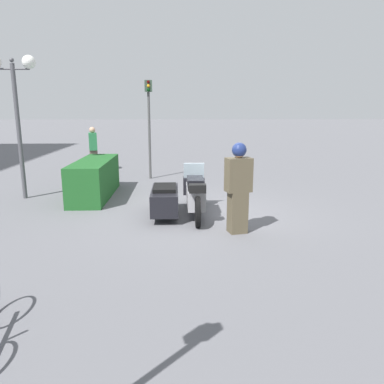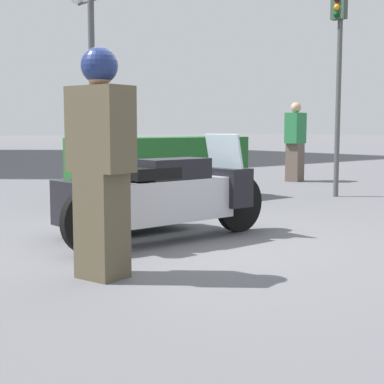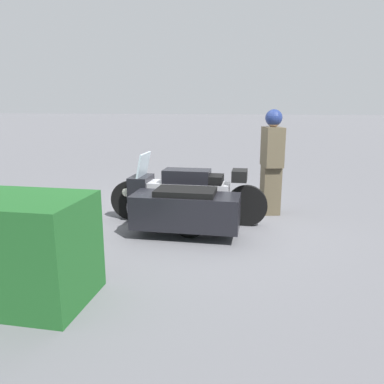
# 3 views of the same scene
# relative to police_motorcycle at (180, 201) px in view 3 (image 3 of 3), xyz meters

# --- Properties ---
(ground_plane) EXTENTS (160.00, 160.00, 0.00)m
(ground_plane) POSITION_rel_police_motorcycle_xyz_m (-0.03, -0.48, -0.47)
(ground_plane) COLOR slate
(police_motorcycle) EXTENTS (2.68, 1.32, 1.17)m
(police_motorcycle) POSITION_rel_police_motorcycle_xyz_m (0.00, 0.00, 0.00)
(police_motorcycle) COLOR black
(police_motorcycle) RESTS_ON ground
(officer_rider) EXTENTS (0.42, 0.57, 1.88)m
(officer_rider) POSITION_rel_police_motorcycle_xyz_m (-1.41, -1.22, 0.52)
(officer_rider) COLOR brown
(officer_rider) RESTS_ON ground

